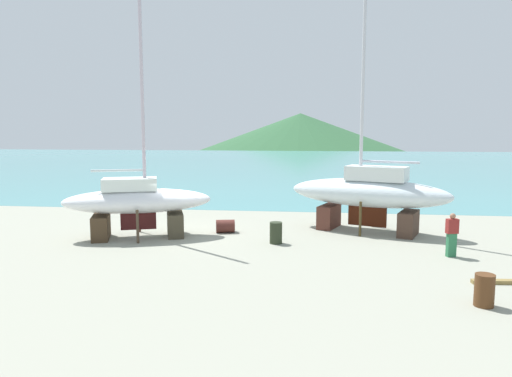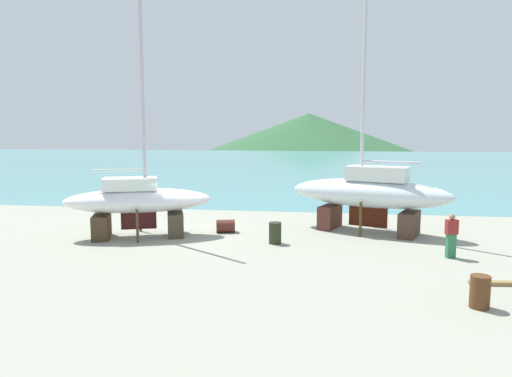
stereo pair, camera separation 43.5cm
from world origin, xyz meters
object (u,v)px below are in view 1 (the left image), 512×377
(worker, at_px, (452,234))
(barrel_tar_black, at_px, (225,226))
(sailboat_mid_port, at_px, (368,193))
(barrel_rust_far, at_px, (276,233))
(barrel_blue_faded, at_px, (484,290))
(sailboat_far_slipway, at_px, (137,202))

(worker, bearing_deg, barrel_tar_black, 55.76)
(sailboat_mid_port, bearing_deg, barrel_tar_black, 30.17)
(barrel_rust_far, bearing_deg, barrel_blue_faded, -46.14)
(barrel_tar_black, relative_size, barrel_rust_far, 0.95)
(sailboat_mid_port, xyz_separation_m, barrel_rust_far, (-4.19, -2.91, -1.42))
(barrel_rust_far, xyz_separation_m, barrel_blue_faded, (6.32, -6.58, -0.01))
(sailboat_far_slipway, xyz_separation_m, worker, (13.20, -1.75, -0.76))
(sailboat_far_slipway, height_order, worker, sailboat_far_slipway)
(sailboat_mid_port, bearing_deg, sailboat_far_slipway, 34.79)
(sailboat_mid_port, relative_size, barrel_blue_faded, 14.57)
(sailboat_far_slipway, distance_m, barrel_rust_far, 6.44)
(sailboat_far_slipway, height_order, barrel_rust_far, sailboat_far_slipway)
(sailboat_far_slipway, relative_size, barrel_rust_far, 12.04)
(barrel_rust_far, distance_m, barrel_blue_faded, 9.13)
(sailboat_far_slipway, bearing_deg, worker, -26.22)
(sailboat_far_slipway, distance_m, barrel_blue_faded, 14.49)
(sailboat_far_slipway, bearing_deg, sailboat_mid_port, -5.32)
(worker, height_order, barrel_tar_black, worker)
(sailboat_mid_port, bearing_deg, worker, 143.85)
(barrel_tar_black, bearing_deg, sailboat_far_slipway, -158.80)
(sailboat_mid_port, distance_m, barrel_blue_faded, 9.84)
(sailboat_far_slipway, distance_m, barrel_tar_black, 4.24)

